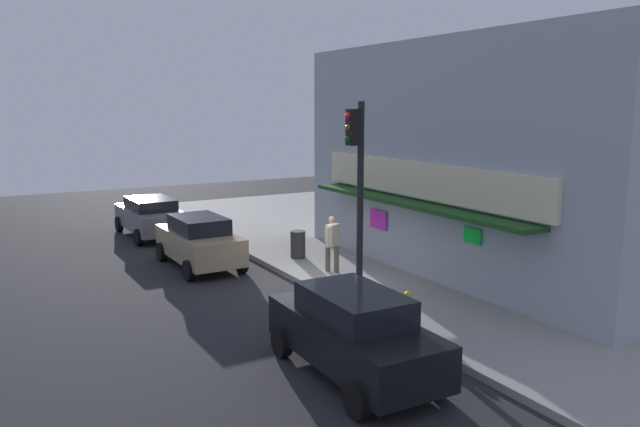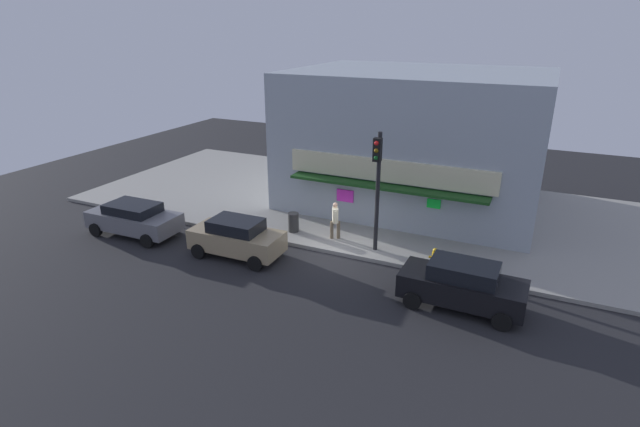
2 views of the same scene
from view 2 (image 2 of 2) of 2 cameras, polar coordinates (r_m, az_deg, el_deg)
name	(u,v)px [view 2 (image 2 of 2)]	position (r m, az deg, el deg)	size (l,w,h in m)	color
ground_plane	(335,255)	(21.44, 1.75, -4.81)	(49.40, 49.40, 0.00)	#232326
sidewalk	(382,207)	(26.92, 7.15, 0.79)	(32.93, 12.76, 0.17)	gray
corner_building	(417,137)	(27.29, 11.10, 8.64)	(12.86, 10.68, 6.96)	#9EA8B2
traffic_light	(377,177)	(20.40, 6.64, 4.18)	(0.32, 0.58, 5.16)	black
fire_hydrant	(435,257)	(20.59, 13.08, -4.90)	(0.47, 0.23, 0.75)	gold
trash_can	(293,222)	(23.24, -3.08, -1.01)	(0.50, 0.50, 0.91)	#2D2D2D
pedestrian	(335,219)	(22.27, 1.77, -0.60)	(0.49, 0.59, 1.73)	brown
parked_car_tan	(237,237)	(21.30, -9.58, -2.74)	(4.01, 2.00, 1.67)	#9E8966
parked_car_black	(462,285)	(18.03, 16.08, -7.92)	(4.29, 1.99, 1.71)	black
parked_car_grey	(134,218)	(24.76, -20.65, -0.52)	(4.44, 2.15, 1.54)	slate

